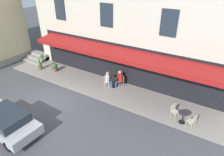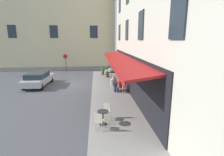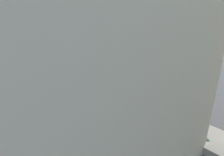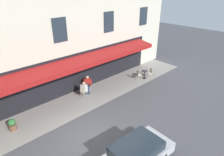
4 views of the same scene
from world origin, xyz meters
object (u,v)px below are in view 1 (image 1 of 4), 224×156
potted_plant_mid_terrace (39,63)px  cafe_table_mid_terrace (114,81)px  seated_companion_in_white (109,79)px  seated_patron_in_red (119,78)px  cafe_chair_cream_by_window (106,80)px  cafe_chair_cream_corner_right (122,80)px  potted_plant_under_sign (42,57)px  cafe_chair_cream_corner_left (193,121)px  cafe_table_near_entrance (183,116)px  cafe_chair_cream_facing_street (174,110)px  parked_car_silver (6,121)px  potted_plant_by_steps (55,67)px

potted_plant_mid_terrace → cafe_table_mid_terrace: bearing=-173.3°
seated_companion_in_white → seated_patron_in_red: bearing=-143.6°
cafe_chair_cream_by_window → cafe_chair_cream_corner_right: bearing=-143.6°
potted_plant_under_sign → potted_plant_mid_terrace: bearing=132.6°
cafe_chair_cream_corner_left → potted_plant_under_sign: (15.03, -2.21, -0.17)m
cafe_table_near_entrance → seated_patron_in_red: seated_patron_in_red is taller
cafe_chair_cream_facing_street → cafe_table_mid_terrace: bearing=-13.1°
cafe_chair_cream_by_window → parked_car_silver: 7.33m
cafe_chair_cream_corner_right → potted_plant_by_steps: 6.48m
cafe_table_near_entrance → cafe_table_mid_terrace: bearing=-13.9°
cafe_table_near_entrance → potted_plant_by_steps: same height
potted_plant_under_sign → potted_plant_by_steps: size_ratio=0.92×
parked_car_silver → cafe_chair_cream_corner_right: bearing=-111.5°
seated_companion_in_white → cafe_table_mid_terrace: bearing=-155.7°
potted_plant_mid_terrace → parked_car_silver: (-4.81, 6.42, 0.12)m
seated_companion_in_white → potted_plant_under_sign: bearing=-5.1°
cafe_table_mid_terrace → cafe_chair_cream_corner_right: size_ratio=0.82×
cafe_table_near_entrance → potted_plant_by_steps: (11.65, -1.00, -0.13)m
potted_plant_mid_terrace → potted_plant_by_steps: potted_plant_mid_terrace is taller
cafe_table_near_entrance → cafe_chair_cream_corner_right: cafe_chair_cream_corner_right is taller
seated_patron_in_red → cafe_table_near_entrance: bearing=162.3°
seated_patron_in_red → potted_plant_mid_terrace: seated_patron_in_red is taller
cafe_chair_cream_facing_street → cafe_chair_cream_by_window: 5.71m
cafe_table_mid_terrace → potted_plant_by_steps: same height
cafe_chair_cream_facing_street → potted_plant_mid_terrace: bearing=-1.4°
seated_patron_in_red → cafe_chair_cream_corner_right: bearing=-131.4°
cafe_chair_cream_by_window → cafe_chair_cream_corner_right: (-0.99, -0.73, 0.00)m
cafe_table_mid_terrace → potted_plant_by_steps: 6.02m
seated_companion_in_white → parked_car_silver: 7.47m
seated_companion_in_white → parked_car_silver: bearing=72.3°
cafe_chair_cream_corner_right → potted_plant_by_steps: size_ratio=1.21×
cafe_table_near_entrance → cafe_chair_cream_by_window: (6.22, -1.14, 0.06)m
cafe_chair_cream_corner_left → potted_plant_mid_terrace: size_ratio=0.75×
cafe_table_near_entrance → cafe_chair_cream_corner_right: (5.23, -1.88, 0.06)m
cafe_chair_cream_facing_street → seated_patron_in_red: (4.78, -1.49, 0.17)m
cafe_chair_cream_facing_street → parked_car_silver: 9.84m
cafe_chair_cream_by_window → potted_plant_mid_terrace: 6.90m
cafe_chair_cream_facing_street → seated_patron_in_red: seated_patron_in_red is taller
cafe_chair_cream_by_window → parked_car_silver: parked_car_silver is taller
cafe_table_near_entrance → potted_plant_under_sign: size_ratio=1.09×
potted_plant_by_steps → parked_car_silver: size_ratio=0.17×
seated_patron_in_red → potted_plant_mid_terrace: size_ratio=1.11×
cafe_table_mid_terrace → potted_plant_by_steps: size_ratio=1.00×
seated_companion_in_white → potted_plant_mid_terrace: (7.07, 0.70, -0.10)m
potted_plant_under_sign → parked_car_silver: parked_car_silver is taller
cafe_chair_cream_corner_left → potted_plant_by_steps: 12.30m
cafe_table_near_entrance → seated_companion_in_white: bearing=-11.5°
cafe_table_mid_terrace → potted_plant_by_steps: (6.00, 0.41, -0.13)m
seated_companion_in_white → potted_plant_by_steps: size_ratio=1.72×
cafe_chair_cream_corner_left → cafe_chair_cream_corner_right: size_ratio=1.00×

